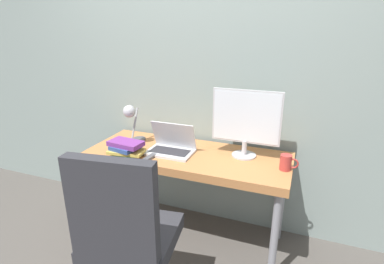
# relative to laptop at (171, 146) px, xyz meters

# --- Properties ---
(ground_plane) EXTENTS (12.00, 12.00, 0.00)m
(ground_plane) POSITION_rel_laptop_xyz_m (0.12, -0.26, -0.78)
(ground_plane) COLOR #514C47
(wall_back) EXTENTS (8.00, 0.05, 2.60)m
(wall_back) POSITION_rel_laptop_xyz_m (0.12, 0.39, 0.52)
(wall_back) COLOR gray
(wall_back) RESTS_ON ground_plane
(desk) EXTENTS (1.50, 0.59, 0.74)m
(desk) POSITION_rel_laptop_xyz_m (0.12, 0.03, -0.12)
(desk) COLOR #B77542
(desk) RESTS_ON ground_plane
(laptop) EXTENTS (0.34, 0.22, 0.23)m
(laptop) POSITION_rel_laptop_xyz_m (0.00, 0.00, 0.00)
(laptop) COLOR silver
(laptop) RESTS_ON desk
(monitor) EXTENTS (0.49, 0.17, 0.49)m
(monitor) POSITION_rel_laptop_xyz_m (0.52, 0.13, 0.22)
(monitor) COLOR #B7B7BC
(monitor) RESTS_ON desk
(desk_lamp) EXTENTS (0.10, 0.22, 0.33)m
(desk_lamp) POSITION_rel_laptop_xyz_m (-0.36, 0.04, 0.18)
(desk_lamp) COLOR #4C4C51
(desk_lamp) RESTS_ON desk
(office_chair) EXTENTS (0.63, 0.63, 1.07)m
(office_chair) POSITION_rel_laptop_xyz_m (0.09, -0.77, -0.19)
(office_chair) COLOR black
(office_chair) RESTS_ON ground_plane
(book_stack) EXTENTS (0.27, 0.20, 0.11)m
(book_stack) POSITION_rel_laptop_xyz_m (-0.28, -0.17, 0.01)
(book_stack) COLOR #286B47
(book_stack) RESTS_ON desk
(tv_remote) EXTENTS (0.06, 0.15, 0.02)m
(tv_remote) POSITION_rel_laptop_xyz_m (-0.09, -0.18, -0.04)
(tv_remote) COLOR #4C4C51
(tv_remote) RESTS_ON desk
(mug) EXTENTS (0.12, 0.07, 0.10)m
(mug) POSITION_rel_laptop_xyz_m (0.83, 0.00, 0.01)
(mug) COLOR #B23833
(mug) RESTS_ON desk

